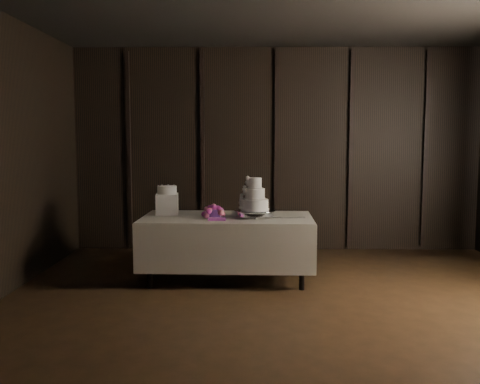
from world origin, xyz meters
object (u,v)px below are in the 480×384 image
(display_table, at_px, (227,245))
(small_cake, at_px, (167,190))
(box_pedestal, at_px, (167,204))
(wedding_cake, at_px, (253,197))
(bouquet, at_px, (213,213))
(cake_stand, at_px, (255,214))

(display_table, height_order, small_cake, small_cake)
(display_table, relative_size, box_pedestal, 7.75)
(wedding_cake, relative_size, bouquet, 0.91)
(cake_stand, xyz_separation_m, box_pedestal, (-1.05, 0.24, 0.08))
(cake_stand, relative_size, bouquet, 1.18)
(display_table, distance_m, box_pedestal, 0.88)
(cake_stand, distance_m, box_pedestal, 1.08)
(display_table, height_order, box_pedestal, box_pedestal)
(display_table, bearing_deg, small_cake, 168.48)
(wedding_cake, height_order, bouquet, wedding_cake)
(display_table, xyz_separation_m, wedding_cake, (0.30, -0.09, 0.58))
(box_pedestal, distance_m, small_cake, 0.17)
(cake_stand, height_order, box_pedestal, box_pedestal)
(small_cake, bearing_deg, box_pedestal, 0.00)
(cake_stand, height_order, small_cake, small_cake)
(box_pedestal, bearing_deg, wedding_cake, -14.09)
(bouquet, distance_m, box_pedestal, 0.67)
(display_table, height_order, wedding_cake, wedding_cake)
(cake_stand, relative_size, small_cake, 2.08)
(box_pedestal, height_order, small_cake, small_cake)
(wedding_cake, xyz_separation_m, box_pedestal, (-1.02, 0.26, -0.11))
(wedding_cake, xyz_separation_m, small_cake, (-1.02, 0.26, 0.06))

